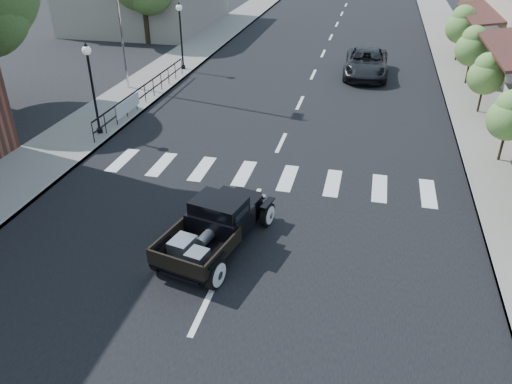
# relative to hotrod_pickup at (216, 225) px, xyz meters

# --- Properties ---
(ground) EXTENTS (120.00, 120.00, 0.00)m
(ground) POSITION_rel_hotrod_pickup_xyz_m (0.42, 0.55, -0.75)
(ground) COLOR black
(ground) RESTS_ON ground
(road) EXTENTS (14.00, 80.00, 0.02)m
(road) POSITION_rel_hotrod_pickup_xyz_m (0.42, 15.55, -0.74)
(road) COLOR black
(road) RESTS_ON ground
(road_markings) EXTENTS (12.00, 60.00, 0.06)m
(road_markings) POSITION_rel_hotrod_pickup_xyz_m (0.42, 10.55, -0.75)
(road_markings) COLOR silver
(road_markings) RESTS_ON ground
(sidewalk_left) EXTENTS (3.00, 80.00, 0.15)m
(sidewalk_left) POSITION_rel_hotrod_pickup_xyz_m (-8.08, 15.55, -0.67)
(sidewalk_left) COLOR gray
(sidewalk_left) RESTS_ON ground
(sidewalk_right) EXTENTS (3.00, 80.00, 0.15)m
(sidewalk_right) POSITION_rel_hotrod_pickup_xyz_m (8.92, 15.55, -0.67)
(sidewalk_right) COLOR gray
(sidewalk_right) RESTS_ON ground
(railing) EXTENTS (0.08, 10.00, 1.00)m
(railing) POSITION_rel_hotrod_pickup_xyz_m (-6.88, 10.55, -0.10)
(railing) COLOR black
(railing) RESTS_ON sidewalk_left
(banner) EXTENTS (0.04, 2.20, 0.60)m
(banner) POSITION_rel_hotrod_pickup_xyz_m (-6.80, 8.55, -0.30)
(banner) COLOR silver
(banner) RESTS_ON sidewalk_left
(lamp_post_b) EXTENTS (0.36, 0.36, 3.74)m
(lamp_post_b) POSITION_rel_hotrod_pickup_xyz_m (-7.18, 6.55, 1.27)
(lamp_post_b) COLOR black
(lamp_post_b) RESTS_ON sidewalk_left
(lamp_post_c) EXTENTS (0.36, 0.36, 3.74)m
(lamp_post_c) POSITION_rel_hotrod_pickup_xyz_m (-7.18, 16.55, 1.27)
(lamp_post_c) COLOR black
(lamp_post_c) RESTS_ON sidewalk_left
(small_tree_b) EXTENTS (1.56, 1.56, 2.60)m
(small_tree_b) POSITION_rel_hotrod_pickup_xyz_m (8.72, 7.61, 0.70)
(small_tree_b) COLOR #59863D
(small_tree_b) RESTS_ON sidewalk_right
(small_tree_c) EXTENTS (1.58, 1.58, 2.63)m
(small_tree_c) POSITION_rel_hotrod_pickup_xyz_m (8.72, 12.90, 0.72)
(small_tree_c) COLOR #59863D
(small_tree_c) RESTS_ON sidewalk_right
(small_tree_d) EXTENTS (1.75, 1.75, 2.92)m
(small_tree_d) POSITION_rel_hotrod_pickup_xyz_m (8.72, 17.40, 0.86)
(small_tree_d) COLOR #59863D
(small_tree_d) RESTS_ON sidewalk_right
(small_tree_e) EXTENTS (1.90, 1.90, 3.17)m
(small_tree_e) POSITION_rel_hotrod_pickup_xyz_m (8.72, 22.28, 0.99)
(small_tree_e) COLOR #59863D
(small_tree_e) RESTS_ON sidewalk_right
(hotrod_pickup) EXTENTS (2.91, 4.66, 1.50)m
(hotrod_pickup) POSITION_rel_hotrod_pickup_xyz_m (0.00, 0.00, 0.00)
(hotrod_pickup) COLOR black
(hotrod_pickup) RESTS_ON ground
(second_car) EXTENTS (2.46, 5.20, 1.44)m
(second_car) POSITION_rel_hotrod_pickup_xyz_m (3.35, 18.04, -0.03)
(second_car) COLOR black
(second_car) RESTS_ON ground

